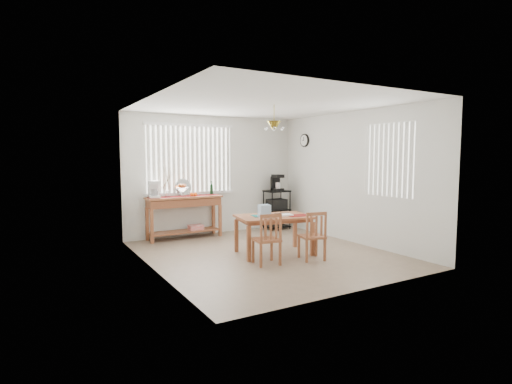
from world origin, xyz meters
TOP-DOWN VIEW (x-y plane):
  - ground at (0.00, 0.00)m, footprint 4.00×4.50m
  - room_shell at (0.00, 0.02)m, footprint 4.20×4.70m
  - sideboard at (-0.78, 2.01)m, footprint 1.57×0.44m
  - sideboard_items at (-1.05, 2.03)m, footprint 1.50×0.37m
  - wire_cart at (1.48, 1.96)m, footprint 0.54×0.43m
  - cart_items at (1.48, 1.97)m, footprint 0.22×0.26m
  - dining_table at (0.11, -0.05)m, footprint 1.40×1.03m
  - table_items at (-0.03, -0.13)m, footprint 0.97×0.62m
  - chair_left at (-0.36, -0.60)m, footprint 0.43×0.43m
  - chair_right at (0.44, -0.73)m, footprint 0.45×0.45m

SIDE VIEW (x-z plane):
  - ground at x=0.00m, z-range -0.01..0.00m
  - chair_right at x=0.44m, z-range -0.01..0.81m
  - chair_left at x=-0.36m, z-range -0.01..0.82m
  - wire_cart at x=1.48m, z-range 0.09..1.01m
  - dining_table at x=0.11m, z-range 0.26..0.94m
  - sideboard at x=-0.78m, z-range 0.22..1.11m
  - table_items at x=-0.03m, z-range 0.65..0.87m
  - sideboard_items at x=-1.05m, z-range 0.69..1.36m
  - cart_items at x=1.48m, z-range 0.90..1.28m
  - room_shell at x=0.00m, z-range 0.34..3.04m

